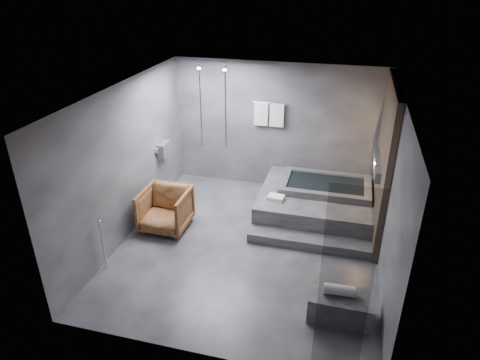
# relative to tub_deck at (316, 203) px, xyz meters

# --- Properties ---
(room) EXTENTS (5.00, 5.04, 2.82)m
(room) POSITION_rel_tub_deck_xyz_m (-0.65, -1.21, 1.48)
(room) COLOR #2C2C2F
(room) RESTS_ON ground
(tub_deck) EXTENTS (2.20, 2.00, 0.50)m
(tub_deck) POSITION_rel_tub_deck_xyz_m (0.00, 0.00, 0.00)
(tub_deck) COLOR #313134
(tub_deck) RESTS_ON ground
(tub_step) EXTENTS (2.20, 0.36, 0.18)m
(tub_step) POSITION_rel_tub_deck_xyz_m (0.00, -1.18, -0.16)
(tub_step) COLOR #313134
(tub_step) RESTS_ON ground
(concrete_bench) EXTENTS (0.88, 0.49, 0.39)m
(concrete_bench) POSITION_rel_tub_deck_xyz_m (0.62, -2.83, -0.05)
(concrete_bench) COLOR #2F2F31
(concrete_bench) RESTS_ON ground
(driftwood_chair) EXTENTS (0.86, 0.89, 0.81)m
(driftwood_chair) POSITION_rel_tub_deck_xyz_m (-2.72, -1.26, 0.15)
(driftwood_chair) COLOR #482512
(driftwood_chair) RESTS_ON ground
(rolled_towel) EXTENTS (0.44, 0.18, 0.15)m
(rolled_towel) POSITION_rel_tub_deck_xyz_m (0.58, -2.81, 0.22)
(rolled_towel) COLOR white
(rolled_towel) RESTS_ON concrete_bench
(deck_towel) EXTENTS (0.33, 0.26, 0.08)m
(deck_towel) POSITION_rel_tub_deck_xyz_m (-0.73, -0.52, 0.29)
(deck_towel) COLOR white
(deck_towel) RESTS_ON tub_deck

